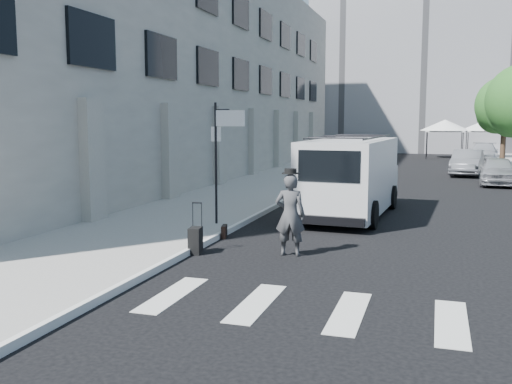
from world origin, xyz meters
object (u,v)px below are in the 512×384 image
Objects in this scene: briefcase at (224,232)px; cargo_van at (352,176)px; suitcase at (195,240)px; parked_car_b at (467,163)px; parked_car_a at (498,171)px; businessman at (290,215)px; parked_car_c at (483,153)px.

briefcase is 5.60m from cargo_van.
suitcase is 23.70m from parked_car_b.
parked_car_a reaches higher than suitcase.
briefcase is at bearing -38.64° from businessman.
parked_car_b reaches higher than parked_car_a.
parked_car_c is (6.51, 33.48, -0.24)m from businessman.
parked_car_a is 0.81× the size of parked_car_c.
briefcase is at bearing 80.41° from suitcase.
parked_car_a is 16.13m from parked_car_c.
parked_car_b is at bearing 57.44° from briefcase.
parked_car_b is (4.32, 15.95, -0.57)m from cargo_van.
cargo_van reaches higher than parked_car_c.
cargo_van reaches higher than briefcase.
businessman is at bearing -95.46° from parked_car_c.
businessman is at bearing 3.12° from suitcase.
parked_car_b is at bearing 107.73° from parked_car_a.
parked_car_a is at bearing -114.83° from businessman.
parked_car_c reaches higher than briefcase.
briefcase is 1.92m from suitcase.
suitcase reaches higher than briefcase.
businessman is at bearing -46.83° from briefcase.
cargo_van reaches higher than parked_car_a.
suitcase is (-0.00, -1.91, 0.15)m from briefcase.
businessman is 0.43× the size of parked_car_b.
briefcase is at bearing -116.22° from cargo_van.
businessman is 18.37m from parked_car_a.
businessman reaches higher than parked_car_c.
businessman is 0.47× the size of parked_car_a.
parked_car_c is at bearing 66.07° from suitcase.
parked_car_a reaches higher than briefcase.
suitcase is at bearing -103.83° from briefcase.
parked_car_a is 4.94m from parked_car_b.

